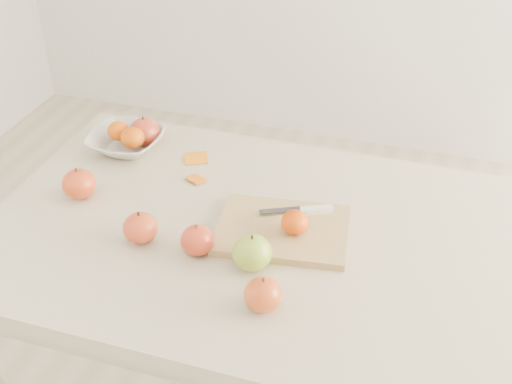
% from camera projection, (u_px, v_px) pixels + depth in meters
% --- Properties ---
extents(table, '(1.20, 0.80, 0.75)m').
position_uv_depth(table, '(250.00, 262.00, 1.51)').
color(table, beige).
rests_on(table, ground).
extents(cutting_board, '(0.32, 0.25, 0.02)m').
position_uv_depth(cutting_board, '(282.00, 230.00, 1.44)').
color(cutting_board, tan).
rests_on(cutting_board, table).
extents(board_tangerine, '(0.06, 0.06, 0.05)m').
position_uv_depth(board_tangerine, '(295.00, 222.00, 1.40)').
color(board_tangerine, '#C83F07').
rests_on(board_tangerine, cutting_board).
extents(fruit_bowl, '(0.20, 0.20, 0.05)m').
position_uv_depth(fruit_bowl, '(126.00, 141.00, 1.73)').
color(fruit_bowl, silver).
rests_on(fruit_bowl, table).
extents(bowl_tangerine_near, '(0.06, 0.06, 0.05)m').
position_uv_depth(bowl_tangerine_near, '(118.00, 131.00, 1.73)').
color(bowl_tangerine_near, '#E65908').
rests_on(bowl_tangerine_near, fruit_bowl).
extents(bowl_tangerine_far, '(0.06, 0.06, 0.06)m').
position_uv_depth(bowl_tangerine_far, '(133.00, 138.00, 1.70)').
color(bowl_tangerine_far, '#D86007').
rests_on(bowl_tangerine_far, fruit_bowl).
extents(orange_peel_a, '(0.07, 0.07, 0.01)m').
position_uv_depth(orange_peel_a, '(196.00, 160.00, 1.69)').
color(orange_peel_a, orange).
rests_on(orange_peel_a, table).
extents(orange_peel_b, '(0.06, 0.05, 0.01)m').
position_uv_depth(orange_peel_b, '(196.00, 180.00, 1.61)').
color(orange_peel_b, '#CC630E').
rests_on(orange_peel_b, table).
extents(paring_knife, '(0.16, 0.08, 0.01)m').
position_uv_depth(paring_knife, '(310.00, 210.00, 1.47)').
color(paring_knife, white).
rests_on(paring_knife, cutting_board).
extents(apple_green, '(0.08, 0.08, 0.08)m').
position_uv_depth(apple_green, '(252.00, 253.00, 1.33)').
color(apple_green, '#669929').
rests_on(apple_green, table).
extents(apple_red_b, '(0.08, 0.08, 0.07)m').
position_uv_depth(apple_red_b, '(140.00, 228.00, 1.40)').
color(apple_red_b, '#A52A1D').
rests_on(apple_red_b, table).
extents(apple_red_d, '(0.08, 0.08, 0.07)m').
position_uv_depth(apple_red_d, '(79.00, 184.00, 1.54)').
color(apple_red_d, maroon).
rests_on(apple_red_d, table).
extents(apple_red_c, '(0.07, 0.07, 0.07)m').
position_uv_depth(apple_red_c, '(197.00, 240.00, 1.37)').
color(apple_red_c, '#960C08').
rests_on(apple_red_c, table).
extents(apple_red_e, '(0.08, 0.08, 0.07)m').
position_uv_depth(apple_red_e, '(263.00, 294.00, 1.23)').
color(apple_red_e, '#A61F14').
rests_on(apple_red_e, table).
extents(apple_red_a, '(0.09, 0.09, 0.08)m').
position_uv_depth(apple_red_a, '(144.00, 132.00, 1.74)').
color(apple_red_a, maroon).
rests_on(apple_red_a, table).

